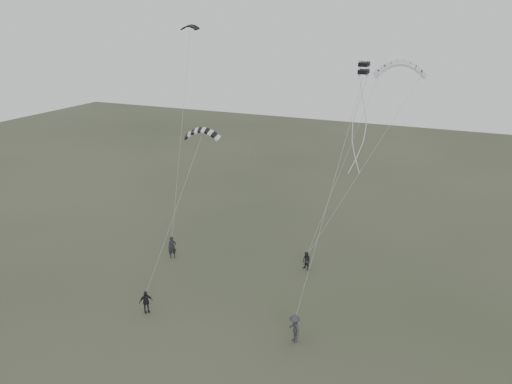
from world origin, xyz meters
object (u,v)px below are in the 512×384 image
at_px(flyer_right, 306,261).
at_px(kite_pale_large, 401,63).
at_px(flyer_left, 172,247).
at_px(kite_striped, 202,130).
at_px(flyer_far, 294,329).
at_px(kite_box, 364,68).
at_px(flyer_center, 146,302).
at_px(kite_dark_small, 190,26).

bearing_deg(flyer_right, kite_pale_large, 74.16).
bearing_deg(flyer_left, kite_striped, -54.99).
height_order(flyer_far, kite_pale_large, kite_pale_large).
height_order(flyer_far, kite_box, kite_box).
relative_size(flyer_right, flyer_center, 0.95).
distance_m(flyer_far, kite_dark_small, 25.29).
height_order(flyer_left, kite_dark_small, kite_dark_small).
bearing_deg(flyer_center, flyer_left, 59.12).
distance_m(flyer_right, kite_pale_large, 17.08).
height_order(flyer_center, kite_box, kite_box).
bearing_deg(flyer_center, kite_pale_large, -0.62).
relative_size(flyer_center, kite_pale_large, 0.41).
xyz_separation_m(flyer_left, kite_box, (15.43, -1.46, 15.45)).
bearing_deg(flyer_far, kite_dark_small, -173.18).
bearing_deg(flyer_left, kite_pale_large, -15.28).
height_order(flyer_left, flyer_center, flyer_left).
bearing_deg(flyer_right, kite_dark_small, -166.89).
height_order(flyer_center, kite_pale_large, kite_pale_large).
distance_m(flyer_right, flyer_center, 13.16).
height_order(flyer_right, kite_striped, kite_striped).
height_order(flyer_right, flyer_far, flyer_far).
xyz_separation_m(flyer_right, kite_dark_small, (-11.40, 2.47, 17.86)).
distance_m(flyer_center, flyer_far, 10.50).
relative_size(flyer_right, kite_dark_small, 0.92).
distance_m(flyer_right, kite_box, 16.68).
distance_m(flyer_center, kite_dark_small, 22.16).
xyz_separation_m(kite_dark_small, kite_striped, (4.08, -5.75, -7.15)).
bearing_deg(flyer_far, flyer_center, -127.10).
bearing_deg(kite_box, flyer_left, -175.99).
xyz_separation_m(flyer_right, kite_pale_large, (5.13, 5.87, 15.20)).
bearing_deg(kite_dark_small, flyer_left, -74.97).
bearing_deg(kite_box, flyer_far, -101.48).
bearing_deg(flyer_center, kite_striped, 31.93).
distance_m(flyer_right, kite_dark_small, 21.33).
distance_m(flyer_far, kite_pale_large, 21.58).
height_order(flyer_center, flyer_far, flyer_far).
xyz_separation_m(flyer_center, kite_pale_large, (13.31, 16.18, 15.16)).
xyz_separation_m(flyer_left, kite_dark_small, (-0.32, 4.92, 17.69)).
relative_size(flyer_left, kite_box, 2.77).
distance_m(flyer_center, kite_striped, 12.80).
bearing_deg(kite_striped, kite_box, -17.66).
distance_m(kite_striped, kite_box, 12.69).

